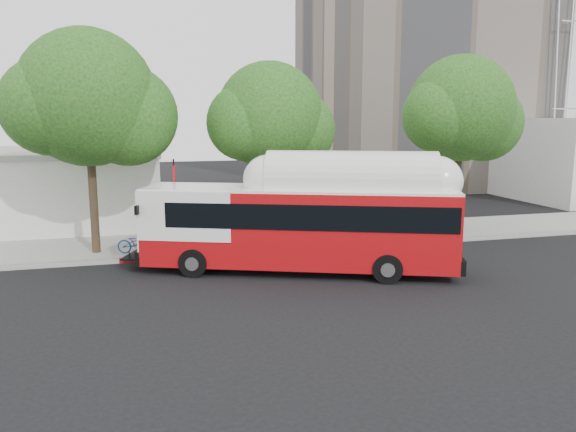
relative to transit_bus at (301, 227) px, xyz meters
name	(u,v)px	position (x,y,z in m)	size (l,w,h in m)	color
ground	(330,274)	(1.04, -0.57, -1.79)	(120.00, 120.00, 0.00)	black
sidewalk	(287,238)	(1.04, 5.93, -1.72)	(60.00, 5.00, 0.15)	gray
curb_strip	(302,250)	(1.04, 3.33, -1.72)	(60.00, 0.30, 0.15)	gray
red_curb_segment	(237,253)	(-1.96, 3.33, -1.71)	(10.00, 0.32, 0.16)	maroon
street_tree_left	(99,103)	(-7.49, 4.99, 4.81)	(6.67, 5.80, 9.74)	#2D2116
street_tree_mid	(277,120)	(0.45, 5.49, 4.12)	(5.75, 5.00, 8.62)	#2D2116
street_tree_right	(468,113)	(10.48, 5.29, 4.46)	(6.21, 5.40, 9.18)	#2D2116
low_commercial_bldg	(10,188)	(-12.96, 13.43, 0.36)	(16.20, 10.20, 4.25)	silver
transit_bus	(301,227)	(0.00, 0.00, 0.00)	(12.86, 6.88, 3.83)	#AA0B0F
signal_pole	(175,208)	(-4.56, 3.64, 0.41)	(0.12, 0.41, 4.28)	red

